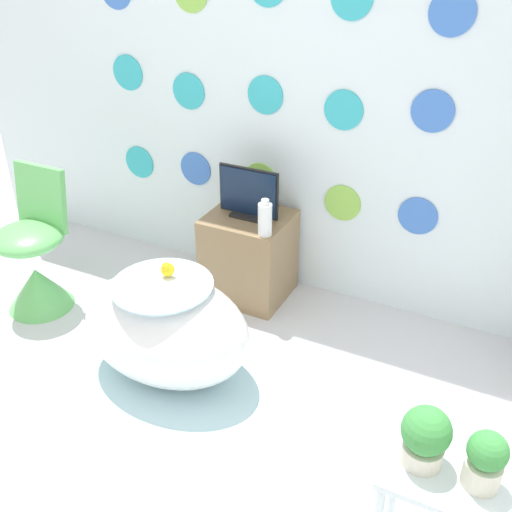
% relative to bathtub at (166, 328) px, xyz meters
% --- Properties ---
extents(wall_back_dotted, '(4.25, 0.05, 2.60)m').
position_rel_bathtub_xyz_m(wall_back_dotted, '(0.02, 1.06, 1.03)').
color(wall_back_dotted, white).
rests_on(wall_back_dotted, ground_plane).
extents(rug, '(1.21, 0.78, 0.01)m').
position_rel_bathtub_xyz_m(rug, '(0.02, -0.07, -0.27)').
color(rug, silver).
rests_on(rug, ground_plane).
extents(bathtub, '(0.86, 0.58, 0.53)m').
position_rel_bathtub_xyz_m(bathtub, '(0.00, 0.00, 0.00)').
color(bathtub, white).
rests_on(bathtub, ground_plane).
extents(rubber_duck, '(0.06, 0.07, 0.08)m').
position_rel_bathtub_xyz_m(rubber_duck, '(-0.00, 0.05, 0.30)').
color(rubber_duck, yellow).
rests_on(rubber_duck, bathtub).
extents(chair, '(0.39, 0.39, 0.81)m').
position_rel_bathtub_xyz_m(chair, '(-0.99, 0.16, 0.01)').
color(chair, '#66C166').
rests_on(chair, ground_plane).
extents(tv_cabinet, '(0.46, 0.41, 0.52)m').
position_rel_bathtub_xyz_m(tv_cabinet, '(0.04, 0.80, -0.01)').
color(tv_cabinet, '#8E704C').
rests_on(tv_cabinet, ground_plane).
extents(tv, '(0.36, 0.12, 0.29)m').
position_rel_bathtub_xyz_m(tv, '(0.04, 0.80, 0.37)').
color(tv, black).
rests_on(tv, tv_cabinet).
extents(vase, '(0.07, 0.07, 0.20)m').
position_rel_bathtub_xyz_m(vase, '(0.21, 0.65, 0.34)').
color(vase, white).
rests_on(vase, tv_cabinet).
extents(side_table, '(0.39, 0.30, 0.51)m').
position_rel_bathtub_xyz_m(side_table, '(1.39, -0.48, 0.13)').
color(side_table, silver).
rests_on(side_table, ground_plane).
extents(potted_plant_left, '(0.15, 0.15, 0.21)m').
position_rel_bathtub_xyz_m(potted_plant_left, '(1.30, -0.48, 0.36)').
color(potted_plant_left, beige).
rests_on(potted_plant_left, side_table).
extents(potted_plant_right, '(0.12, 0.12, 0.20)m').
position_rel_bathtub_xyz_m(potted_plant_right, '(1.48, -0.49, 0.35)').
color(potted_plant_right, beige).
rests_on(potted_plant_right, side_table).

